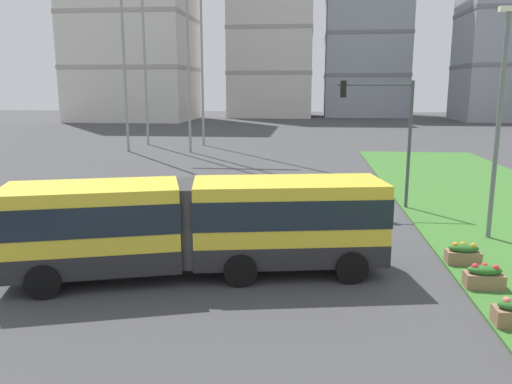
# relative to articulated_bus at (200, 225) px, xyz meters

# --- Properties ---
(articulated_bus) EXTENTS (12.05, 5.21, 3.00)m
(articulated_bus) POSITION_rel_articulated_bus_xyz_m (0.00, 0.00, 0.00)
(articulated_bus) COLOR yellow
(articulated_bus) RESTS_ON ground
(flower_planter_4) EXTENTS (1.10, 0.56, 0.74)m
(flower_planter_4) POSITION_rel_articulated_bus_xyz_m (8.61, -0.40, -1.23)
(flower_planter_4) COLOR #937051
(flower_planter_4) RESTS_ON grass_median
(flower_planter_5) EXTENTS (1.10, 0.56, 0.74)m
(flower_planter_5) POSITION_rel_articulated_bus_xyz_m (8.61, 1.73, -1.23)
(flower_planter_5) COLOR #937051
(flower_planter_5) RESTS_ON grass_median
(traffic_light_far_right) EXTENTS (3.64, 0.28, 6.24)m
(traffic_light_far_right) POSITION_rel_articulated_bus_xyz_m (7.07, 10.06, 2.60)
(traffic_light_far_right) COLOR #474C51
(traffic_light_far_right) RESTS_ON ground
(streetlight_median) EXTENTS (0.70, 0.28, 8.80)m
(streetlight_median) POSITION_rel_articulated_bus_xyz_m (10.51, 5.05, 3.19)
(streetlight_median) COLOR slate
(streetlight_median) RESTS_ON ground
(apartment_tower_westcentre) EXTENTS (16.99, 15.81, 42.91)m
(apartment_tower_westcentre) POSITION_rel_articulated_bus_xyz_m (-4.89, 93.86, 19.83)
(apartment_tower_westcentre) COLOR silver
(apartment_tower_westcentre) RESTS_ON ground
(apartment_tower_centre) EXTENTS (16.90, 18.93, 40.84)m
(apartment_tower_centre) POSITION_rel_articulated_bus_xyz_m (14.66, 99.02, 18.79)
(apartment_tower_centre) COLOR #9EA3AD
(apartment_tower_centre) RESTS_ON ground
(apartment_tower_eastcentre) EXTENTS (15.53, 14.62, 37.81)m
(apartment_tower_eastcentre) POSITION_rel_articulated_bus_xyz_m (38.20, 84.33, 17.27)
(apartment_tower_eastcentre) COLOR #9EA3AD
(apartment_tower_eastcentre) RESTS_ON ground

